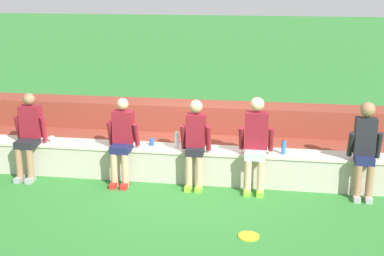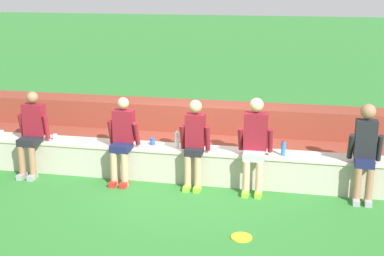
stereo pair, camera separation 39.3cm
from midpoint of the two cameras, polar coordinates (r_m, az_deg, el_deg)
name	(u,v)px [view 1 (the left image)]	position (r m, az deg, el deg)	size (l,w,h in m)	color
ground_plane	(184,185)	(8.68, -2.19, -6.10)	(80.00, 80.00, 0.00)	#2D752D
stone_seating_wall	(186,163)	(8.79, -1.92, -3.78)	(7.14, 0.50, 0.55)	#B7AF9E
brick_bleachers	(196,136)	(9.81, -0.67, -0.92)	(10.31, 1.29, 0.99)	brown
person_far_left	(29,133)	(9.28, -18.26, -0.54)	(0.53, 0.60, 1.41)	#996B4C
person_left_of_center	(122,139)	(8.64, -8.79, -1.17)	(0.51, 0.55, 1.39)	tan
person_center	(195,141)	(8.36, -0.98, -1.45)	(0.48, 0.46, 1.41)	tan
person_right_of_center	(256,141)	(8.27, 5.52, -1.41)	(0.54, 0.54, 1.47)	#DBAD89
person_far_right	(365,147)	(8.32, 16.77, -1.94)	(0.49, 0.48, 1.47)	#996B4C
water_bottle_near_left	(284,147)	(8.46, 8.50, -2.03)	(0.07, 0.07, 0.25)	blue
water_bottle_near_right	(177,140)	(8.69, -2.93, -1.30)	(0.07, 0.07, 0.28)	silver
plastic_cup_right_end	(52,139)	(9.36, -15.93, -1.16)	(0.08, 0.08, 0.10)	white
plastic_cup_left_end	(152,142)	(8.85, -5.59, -1.52)	(0.08, 0.08, 0.12)	blue
frisbee	(249,236)	(7.05, 4.47, -11.50)	(0.28, 0.28, 0.02)	yellow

